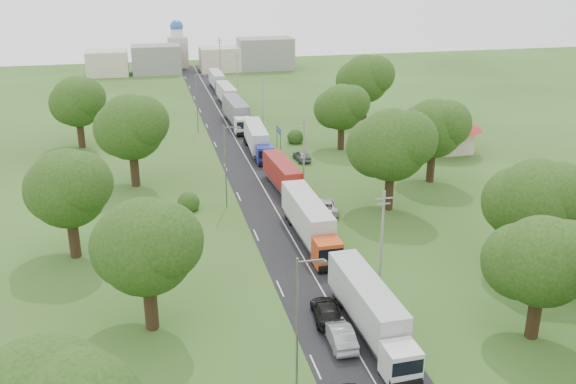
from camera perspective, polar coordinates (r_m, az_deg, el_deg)
name	(u,v)px	position (r m, az deg, el deg)	size (l,w,h in m)	color
ground	(302,256)	(64.29, 1.29, -5.72)	(260.00, 260.00, 0.00)	#304B19
road	(264,189)	(82.27, -2.14, 0.26)	(8.00, 200.00, 0.04)	black
info_sign	(279,134)	(96.37, -0.83, 5.17)	(0.12, 3.10, 4.10)	slate
pole_1	(382,236)	(57.84, 8.35, -3.92)	(1.60, 0.24, 9.00)	gray
pole_2	(304,149)	(82.87, 1.42, 3.83)	(1.60, 0.24, 9.00)	gray
pole_3	(263,103)	(109.36, -2.26, 7.90)	(1.60, 0.24, 9.00)	gray
pole_4	(237,75)	(136.45, -4.53, 10.35)	(1.60, 0.24, 9.00)	gray
pole_5	(220,55)	(163.84, -6.06, 11.98)	(1.60, 0.24, 9.00)	gray
lamp_0	(299,318)	(43.45, 1.00, -11.15)	(2.03, 0.22, 10.00)	slate
lamp_1	(227,162)	(75.01, -5.48, 2.65)	(2.03, 0.22, 10.00)	slate
lamp_2	(198,100)	(108.70, -8.05, 8.11)	(2.03, 0.22, 10.00)	slate
tree_2	(541,261)	(52.20, 21.57, -5.69)	(8.00, 8.00, 10.10)	#382616
tree_3	(536,200)	(62.75, 21.19, -0.66)	(8.80, 8.80, 11.07)	#382616
tree_4	(391,145)	(74.40, 9.15, 4.18)	(9.60, 9.60, 12.05)	#382616
tree_5	(433,128)	(85.18, 12.78, 5.56)	(8.80, 8.80, 11.07)	#382616
tree_6	(342,107)	(98.11, 4.78, 7.54)	(8.00, 8.00, 10.10)	#382616
tree_7	(365,79)	(114.65, 6.85, 9.97)	(9.60, 9.60, 12.05)	#382616
tree_10	(146,246)	(50.64, -12.54, -4.70)	(8.80, 8.80, 11.07)	#382616
tree_11	(68,188)	(65.03, -19.00, 0.34)	(8.80, 8.80, 11.07)	#382616
tree_12	(131,127)	(83.62, -13.80, 5.65)	(9.60, 9.60, 12.05)	#382616
tree_13	(77,102)	(103.67, -18.23, 7.64)	(8.80, 8.80, 11.07)	#382616
house_cream	(447,129)	(99.80, 13.91, 5.48)	(10.08, 10.08, 5.80)	beige
distant_town	(199,58)	(168.43, -7.92, 11.72)	(52.00, 8.00, 8.00)	gray
church	(178,47)	(175.72, -9.77, 12.60)	(5.00, 5.00, 12.30)	beige
truck_0	(370,309)	(51.45, 7.33, -10.32)	(2.83, 14.62, 4.05)	silver
truck_1	(310,221)	(66.85, 1.94, -2.55)	(2.78, 15.23, 4.22)	#CA4317
truck_2	(284,176)	(80.84, -0.40, 1.39)	(2.92, 13.50, 3.73)	yellow
truck_3	(257,139)	(97.03, -2.76, 4.70)	(3.08, 14.35, 3.97)	navy
truck_4	(237,113)	(113.23, -4.58, 7.04)	(3.15, 15.64, 4.33)	white
truck_5	(227,96)	(128.76, -5.41, 8.54)	(2.83, 14.06, 3.89)	#B41B21
truck_6	(217,81)	(145.03, -6.30, 9.80)	(2.42, 13.47, 3.73)	#276836
car_lane_mid	(339,334)	(50.66, 4.60, -12.51)	(1.72, 4.95, 1.63)	gray
car_lane_rear	(327,312)	(53.52, 3.46, -10.59)	(2.14, 5.27, 1.53)	black
car_verge_near	(325,206)	(74.83, 3.35, -1.23)	(2.51, 5.45, 1.51)	#B9B9B9
car_verge_far	(302,156)	(93.50, 1.24, 3.25)	(1.78, 4.42, 1.50)	slate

